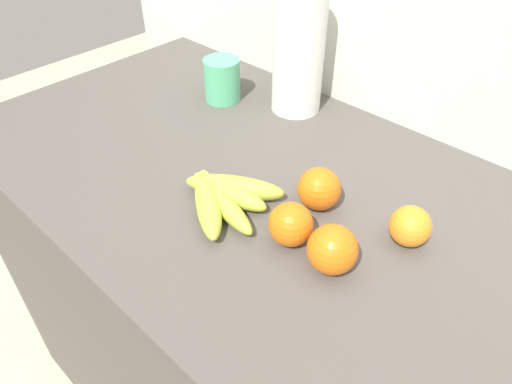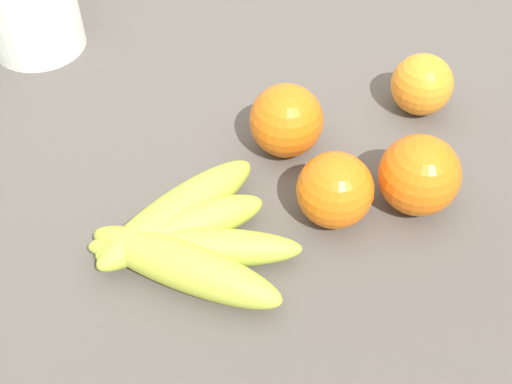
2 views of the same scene
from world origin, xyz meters
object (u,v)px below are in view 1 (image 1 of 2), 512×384
object	(u,v)px
paper_towel_roll	(299,53)
orange_far_right	(332,249)
mug	(222,80)
orange_front	(319,189)
orange_back_right	(410,226)
orange_center	(291,224)
banana_bunch	(223,196)

from	to	relation	value
paper_towel_roll	orange_far_right	bearing A→B (deg)	-44.10
mug	orange_front	bearing A→B (deg)	-20.93
orange_far_right	paper_towel_roll	size ratio (longest dim) A/B	0.26
orange_back_right	orange_center	xyz separation A→B (m)	(-0.14, -0.13, 0.00)
orange_front	orange_back_right	world-z (taller)	orange_front
banana_bunch	orange_far_right	xyz separation A→B (m)	(0.23, 0.01, 0.02)
orange_back_right	orange_center	bearing A→B (deg)	-136.99
orange_far_right	banana_bunch	bearing A→B (deg)	-176.94
banana_bunch	orange_front	distance (m)	0.17
orange_far_right	orange_center	distance (m)	0.08
orange_far_right	orange_front	bearing A→B (deg)	135.28
banana_bunch	mug	distance (m)	0.39
mug	orange_back_right	bearing A→B (deg)	-12.61
orange_back_right	mug	xyz separation A→B (m)	(-0.57, 0.13, 0.02)
orange_front	orange_center	world-z (taller)	orange_front
orange_center	mug	bearing A→B (deg)	149.10
orange_center	mug	distance (m)	0.50
orange_back_right	orange_center	size ratio (longest dim) A/B	0.93
orange_back_right	orange_far_right	size ratio (longest dim) A/B	0.87
orange_back_right	paper_towel_roll	bearing A→B (deg)	152.63
orange_far_right	mug	world-z (taller)	mug
banana_bunch	paper_towel_roll	xyz separation A→B (m)	(-0.13, 0.36, 0.11)
mug	orange_far_right	bearing A→B (deg)	-26.79
banana_bunch	orange_front	bearing A→B (deg)	42.78
orange_center	paper_towel_roll	world-z (taller)	paper_towel_roll
orange_front	orange_center	size ratio (longest dim) A/B	1.05
orange_back_right	mug	world-z (taller)	mug
banana_bunch	paper_towel_roll	world-z (taller)	paper_towel_roll
orange_far_right	orange_center	bearing A→B (deg)	179.16
orange_far_right	paper_towel_roll	bearing A→B (deg)	135.90
orange_far_right	mug	bearing A→B (deg)	153.21
orange_front	orange_far_right	world-z (taller)	orange_far_right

